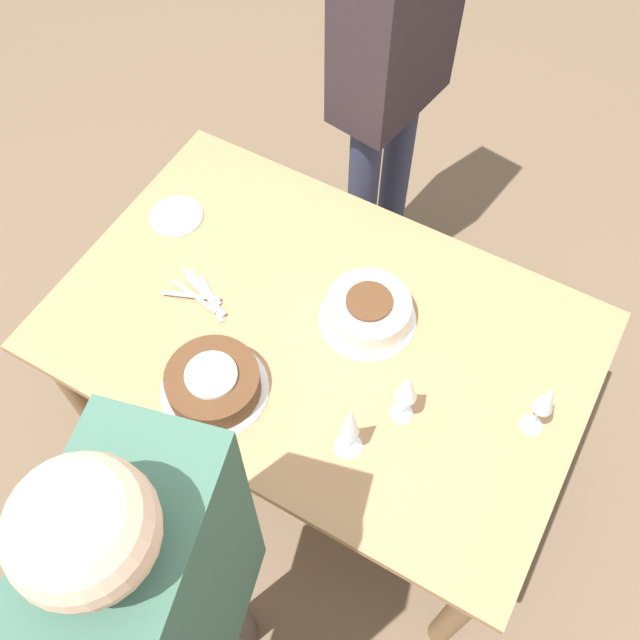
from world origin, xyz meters
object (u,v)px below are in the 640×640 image
object	(u,v)px
cake_front_chocolate	(213,383)
wine_glass_far	(407,389)
wine_glass_near	(546,400)
person_watching	(393,50)
wine_glass_extra	(350,424)
cake_center_white	(368,311)
person_cutting	(170,613)

from	to	relation	value
cake_front_chocolate	wine_glass_far	distance (m)	0.50
wine_glass_near	person_watching	xyz separation A→B (m)	(-0.82, 0.81, 0.12)
wine_glass_far	wine_glass_extra	xyz separation A→B (m)	(-0.08, -0.15, -0.00)
wine_glass_far	cake_front_chocolate	bearing A→B (deg)	-158.67
cake_front_chocolate	wine_glass_far	world-z (taller)	wine_glass_far
cake_front_chocolate	wine_glass_extra	world-z (taller)	wine_glass_extra
wine_glass_near	cake_center_white	bearing A→B (deg)	171.31
person_cutting	person_watching	distance (m)	1.68
wine_glass_far	cake_center_white	bearing A→B (deg)	134.50
wine_glass_extra	person_watching	size ratio (longest dim) A/B	0.13
cake_front_chocolate	wine_glass_extra	xyz separation A→B (m)	(0.38, 0.03, 0.11)
cake_center_white	wine_glass_far	bearing A→B (deg)	-45.50
wine_glass_extra	wine_glass_far	bearing A→B (deg)	62.50
person_cutting	person_watching	world-z (taller)	same
cake_front_chocolate	wine_glass_extra	bearing A→B (deg)	4.85
wine_glass_extra	person_watching	xyz separation A→B (m)	(-0.44, 1.09, 0.13)
wine_glass_near	person_cutting	size ratio (longest dim) A/B	0.13
cake_center_white	cake_front_chocolate	distance (m)	0.46
cake_front_chocolate	person_cutting	distance (m)	0.64
cake_front_chocolate	wine_glass_near	distance (m)	0.83
wine_glass_extra	person_cutting	distance (m)	0.57
wine_glass_far	person_cutting	size ratio (longest dim) A/B	0.12
cake_front_chocolate	person_watching	bearing A→B (deg)	93.22
wine_glass_far	wine_glass_extra	world-z (taller)	wine_glass_extra
wine_glass_near	person_watching	size ratio (longest dim) A/B	0.13
cake_center_white	wine_glass_far	xyz separation A→B (m)	(0.21, -0.21, 0.10)
wine_glass_far	person_cutting	bearing A→B (deg)	-103.51
cake_center_white	person_cutting	world-z (taller)	person_cutting
cake_front_chocolate	wine_glass_extra	distance (m)	0.40
wine_glass_far	wine_glass_extra	size ratio (longest dim) A/B	0.95
person_watching	wine_glass_far	bearing A→B (deg)	37.52
wine_glass_near	wine_glass_far	world-z (taller)	wine_glass_near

